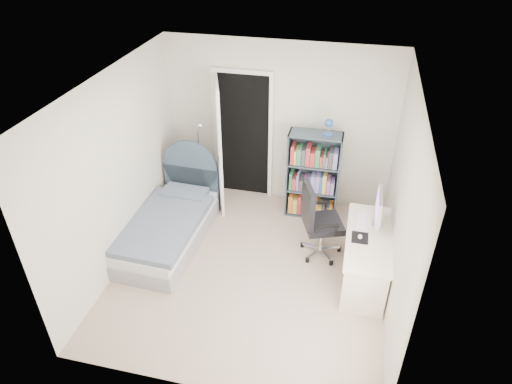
% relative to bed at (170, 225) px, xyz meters
% --- Properties ---
extents(room_shell, '(3.50, 3.70, 2.60)m').
position_rel_bed_xyz_m(room_shell, '(1.24, -0.33, 0.99)').
color(room_shell, tan).
rests_on(room_shell, ground).
extents(door, '(0.92, 0.79, 2.06)m').
position_rel_bed_xyz_m(door, '(0.52, 1.20, 0.77)').
color(door, black).
rests_on(door, ground).
extents(bed, '(0.95, 1.90, 1.15)m').
position_rel_bed_xyz_m(bed, '(0.00, 0.00, 0.00)').
color(bed, gray).
rests_on(bed, ground).
extents(nightstand, '(0.44, 0.44, 0.64)m').
position_rel_bed_xyz_m(nightstand, '(0.09, 1.18, 0.16)').
color(nightstand, tan).
rests_on(nightstand, ground).
extents(floor_lamp, '(0.20, 0.20, 1.38)m').
position_rel_bed_xyz_m(floor_lamp, '(0.13, 1.02, 0.30)').
color(floor_lamp, silver).
rests_on(floor_lamp, ground).
extents(bookcase, '(0.76, 0.32, 1.60)m').
position_rel_bed_xyz_m(bookcase, '(1.83, 1.09, 0.36)').
color(bookcase, '#3A464F').
rests_on(bookcase, ground).
extents(desk, '(0.54, 1.36, 1.11)m').
position_rel_bed_xyz_m(desk, '(2.67, -0.15, 0.10)').
color(desk, '#F0E2C9').
rests_on(desk, ground).
extents(office_chair, '(0.62, 0.63, 1.09)m').
position_rel_bed_xyz_m(office_chair, '(2.01, 0.16, 0.34)').
color(office_chair, silver).
rests_on(office_chair, ground).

